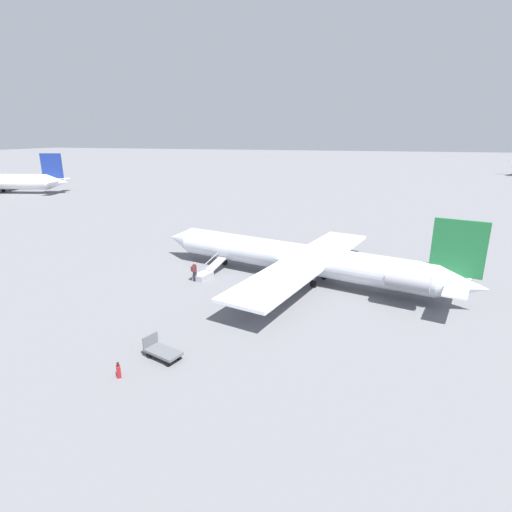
# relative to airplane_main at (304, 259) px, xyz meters

# --- Properties ---
(ground_plane) EXTENTS (600.00, 600.00, 0.00)m
(ground_plane) POSITION_rel_airplane_main_xyz_m (0.90, -0.23, -2.02)
(ground_plane) COLOR slate
(airplane_main) EXTENTS (29.53, 22.75, 6.77)m
(airplane_main) POSITION_rel_airplane_main_xyz_m (0.00, 0.00, 0.00)
(airplane_main) COLOR silver
(airplane_main) RESTS_ON ground
(boarding_stairs) EXTENTS (1.95, 4.14, 1.69)m
(boarding_stairs) POSITION_rel_airplane_main_xyz_m (8.71, 1.76, -1.65)
(boarding_stairs) COLOR #99999E
(boarding_stairs) RESTS_ON ground
(passenger) EXTENTS (0.40, 0.56, 1.74)m
(passenger) POSITION_rel_airplane_main_xyz_m (9.26, 2.95, -1.02)
(passenger) COLOR #23232D
(passenger) RESTS_ON ground
(luggage_cart) EXTENTS (2.43, 1.72, 1.22)m
(luggage_cart) POSITION_rel_airplane_main_xyz_m (5.68, 15.18, -1.56)
(luggage_cart) COLOR #595B60
(luggage_cart) RESTS_ON ground
(suitcase) EXTENTS (0.40, 0.42, 0.88)m
(suitcase) POSITION_rel_airplane_main_xyz_m (6.95, 17.54, -1.69)
(suitcase) COLOR maroon
(suitcase) RESTS_ON ground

